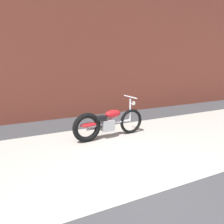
% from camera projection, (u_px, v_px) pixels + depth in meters
% --- Properties ---
extents(ground_plane, '(80.00, 80.00, 0.00)m').
position_uv_depth(ground_plane, '(151.00, 195.00, 3.24)').
color(ground_plane, '#38383A').
extents(sidewalk_slab, '(36.00, 3.50, 0.01)m').
position_uv_depth(sidewalk_slab, '(103.00, 152.00, 4.77)').
color(sidewalk_slab, '#9E998E').
rests_on(sidewalk_slab, ground).
extents(brick_building_wall, '(36.00, 0.50, 4.73)m').
position_uv_depth(brick_building_wall, '(60.00, 47.00, 7.24)').
color(brick_building_wall, brown).
rests_on(brick_building_wall, ground).
extents(motorcycle_red, '(2.01, 0.58, 1.03)m').
position_uv_depth(motorcycle_red, '(105.00, 123.00, 5.52)').
color(motorcycle_red, black).
rests_on(motorcycle_red, ground).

